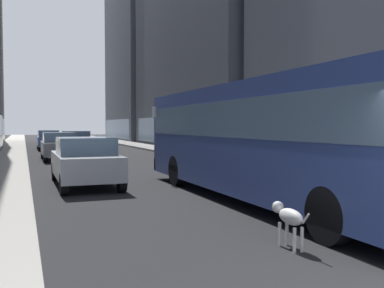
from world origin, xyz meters
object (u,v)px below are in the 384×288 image
object	(u,v)px
transit_bus	(261,134)
car_silver_sedan	(85,161)
car_grey_wagon	(59,146)
car_black_suv	(76,142)
dalmatian_dog	(288,217)
car_blue_hatchback	(48,140)

from	to	relation	value
transit_bus	car_silver_sedan	size ratio (longest dim) A/B	2.53
transit_bus	car_grey_wagon	distance (m)	16.48
car_silver_sedan	car_black_suv	world-z (taller)	same
car_grey_wagon	dalmatian_dog	xyz separation A→B (m)	(2.13, -20.01, -0.31)
car_black_suv	dalmatian_dog	world-z (taller)	car_black_suv
transit_bus	car_black_suv	world-z (taller)	transit_bus
transit_bus	car_blue_hatchback	size ratio (longest dim) A/B	2.89
car_grey_wagon	car_silver_sedan	world-z (taller)	same
dalmatian_dog	transit_bus	bearing A→B (deg)	65.19
car_grey_wagon	transit_bus	bearing A→B (deg)	-75.93
car_silver_sedan	car_black_suv	distance (m)	17.23
car_grey_wagon	car_black_suv	xyz separation A→B (m)	(1.60, 5.80, 0.00)
dalmatian_dog	car_black_suv	bearing A→B (deg)	91.17
transit_bus	dalmatian_dog	xyz separation A→B (m)	(-1.87, -4.05, -1.26)
car_blue_hatchback	dalmatian_dog	distance (m)	31.25
car_blue_hatchback	transit_bus	bearing A→B (deg)	-81.61
car_black_suv	car_grey_wagon	bearing A→B (deg)	-105.42
transit_bus	car_grey_wagon	bearing A→B (deg)	104.07
dalmatian_dog	car_blue_hatchback	bearing A→B (deg)	93.90
car_silver_sedan	car_black_suv	size ratio (longest dim) A/B	1.02
car_blue_hatchback	car_grey_wagon	bearing A→B (deg)	-90.00
car_blue_hatchback	dalmatian_dog	xyz separation A→B (m)	(2.13, -31.18, -0.31)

